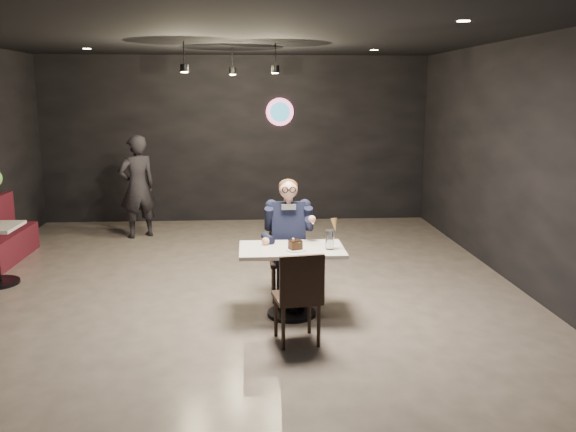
{
  "coord_description": "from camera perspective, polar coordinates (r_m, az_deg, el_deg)",
  "views": [
    {
      "loc": [
        0.21,
        -6.7,
        2.36
      ],
      "look_at": [
        0.66,
        0.09,
        0.97
      ],
      "focal_mm": 38.0,
      "sensor_mm": 36.0,
      "label": 1
    }
  ],
  "objects": [
    {
      "name": "chair_near",
      "position": [
        5.84,
        0.84,
        -7.47
      ],
      "size": [
        0.49,
        0.52,
        0.92
      ],
      "primitive_type": "cube",
      "rotation": [
        0.0,
        0.0,
        0.16
      ],
      "color": "black",
      "rests_on": "floor"
    },
    {
      "name": "pendant_lights",
      "position": [
        8.72,
        -5.33,
        14.92
      ],
      "size": [
        1.4,
        1.2,
        0.36
      ],
      "primitive_type": "cube",
      "color": "black",
      "rests_on": "floor"
    },
    {
      "name": "mint_leaf",
      "position": [
        6.27,
        0.92,
        -2.46
      ],
      "size": [
        0.06,
        0.04,
        0.01
      ],
      "primitive_type": "ellipsoid",
      "color": "#2C8731",
      "rests_on": "cake_slice"
    },
    {
      "name": "main_table",
      "position": [
        6.52,
        0.34,
        -6.17
      ],
      "size": [
        1.1,
        0.7,
        0.75
      ],
      "primitive_type": "cube",
      "color": "white",
      "rests_on": "floor"
    },
    {
      "name": "wafer_cone",
      "position": [
        6.35,
        4.39,
        -0.85
      ],
      "size": [
        0.09,
        0.09,
        0.14
      ],
      "primitive_type": "cone",
      "rotation": [
        0.0,
        0.0,
        0.26
      ],
      "color": "#B18048",
      "rests_on": "sundae_glass"
    },
    {
      "name": "seated_man",
      "position": [
        6.96,
        0.01,
        -2.09
      ],
      "size": [
        0.6,
        0.8,
        1.44
      ],
      "primitive_type": "cube",
      "color": "black",
      "rests_on": "floor"
    },
    {
      "name": "chair_far",
      "position": [
        7.02,
        0.01,
        -4.15
      ],
      "size": [
        0.42,
        0.46,
        0.92
      ],
      "primitive_type": "cube",
      "color": "black",
      "rests_on": "floor"
    },
    {
      "name": "wall_sign",
      "position": [
        11.2,
        -0.77,
        9.72
      ],
      "size": [
        0.5,
        0.06,
        0.5
      ],
      "primitive_type": null,
      "color": "pink",
      "rests_on": "floor"
    },
    {
      "name": "sundae_glass",
      "position": [
        6.36,
        3.91,
        -2.22
      ],
      "size": [
        0.09,
        0.09,
        0.2
      ],
      "primitive_type": "cylinder",
      "color": "silver",
      "rests_on": "main_table"
    },
    {
      "name": "cake_slice",
      "position": [
        6.31,
        0.7,
        -2.73
      ],
      "size": [
        0.15,
        0.14,
        0.09
      ],
      "primitive_type": "cube",
      "rotation": [
        0.0,
        0.0,
        0.35
      ],
      "color": "black",
      "rests_on": "dessert_plate"
    },
    {
      "name": "booth_bench",
      "position": [
        9.39,
        -25.33,
        -1.38
      ],
      "size": [
        0.44,
        1.76,
        0.88
      ],
      "primitive_type": "cube",
      "color": "#410D19",
      "rests_on": "floor"
    },
    {
      "name": "floor",
      "position": [
        7.11,
        -5.3,
        -7.89
      ],
      "size": [
        9.0,
        9.0,
        0.0
      ],
      "primitive_type": "plane",
      "color": "gray",
      "rests_on": "ground"
    },
    {
      "name": "dessert_plate",
      "position": [
        6.32,
        0.75,
        -3.18
      ],
      "size": [
        0.22,
        0.22,
        0.01
      ],
      "primitive_type": "cylinder",
      "color": "white",
      "rests_on": "main_table"
    },
    {
      "name": "passerby",
      "position": [
        10.24,
        -13.91,
        2.68
      ],
      "size": [
        0.73,
        0.66,
        1.68
      ],
      "primitive_type": "imported",
      "rotation": [
        0.0,
        0.0,
        3.68
      ],
      "color": "black",
      "rests_on": "floor"
    }
  ]
}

